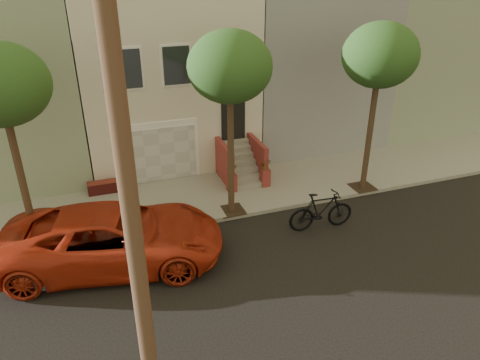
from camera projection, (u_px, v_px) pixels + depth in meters
name	position (u px, v px, depth m)	size (l,w,h in m)	color
ground	(242.00, 287.00, 12.73)	(90.00, 90.00, 0.00)	black
sidewalk	(195.00, 198.00, 17.21)	(40.00, 3.70, 0.15)	gray
house_row	(159.00, 72.00, 20.55)	(33.10, 11.70, 7.00)	silver
tree_mid	(230.00, 68.00, 13.98)	(2.70, 2.57, 6.30)	#2D2116
tree_right	(380.00, 56.00, 15.64)	(2.70, 2.57, 6.30)	#2D2116
pickup_truck	(114.00, 237.00, 13.35)	(2.99, 6.49, 1.80)	red
motorcycle	(321.00, 211.00, 15.17)	(0.65, 2.29, 1.38)	black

